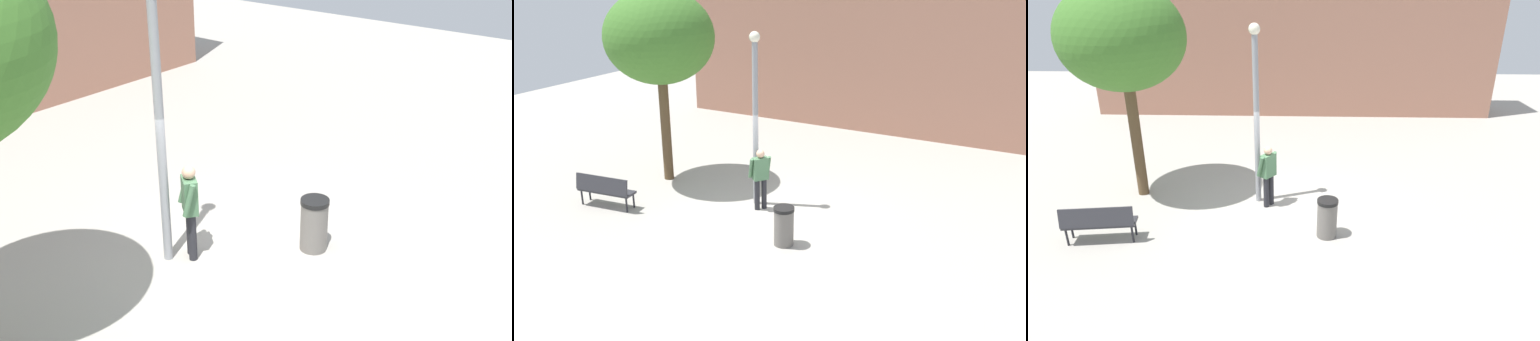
% 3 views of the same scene
% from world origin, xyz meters
% --- Properties ---
extents(ground_plane, '(36.00, 36.00, 0.00)m').
position_xyz_m(ground_plane, '(0.00, 0.00, 0.00)').
color(ground_plane, '#A8A399').
extents(lamppost, '(0.28, 0.28, 4.62)m').
position_xyz_m(lamppost, '(-0.76, 0.77, 2.60)').
color(lamppost, gray).
rests_on(lamppost, ground_plane).
extents(person_by_lamppost, '(0.54, 0.61, 1.67)m').
position_xyz_m(person_by_lamppost, '(-0.47, 0.50, 0.97)').
color(person_by_lamppost, '#232328').
rests_on(person_by_lamppost, ground_plane).
extents(trash_bin, '(0.49, 0.49, 0.95)m').
position_xyz_m(trash_bin, '(0.98, -0.97, 0.48)').
color(trash_bin, '#66605B').
rests_on(trash_bin, ground_plane).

